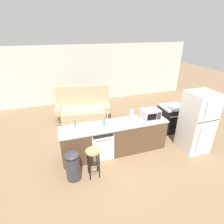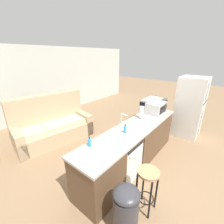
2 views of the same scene
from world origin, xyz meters
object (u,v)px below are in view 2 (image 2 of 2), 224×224
(bar_stool, at_px, (147,182))
(trash_bin, at_px, (126,210))
(couch, at_px, (53,126))
(dishwasher, at_px, (122,157))
(microwave, at_px, (156,108))
(refrigerator, at_px, (190,107))
(paper_towel_roll, at_px, (142,113))
(stove_range, at_px, (153,112))
(soap_bottle, at_px, (125,129))
(kettle, at_px, (156,99))
(dish_soap_bottle, at_px, (90,142))

(bar_stool, distance_m, trash_bin, 0.49)
(bar_stool, height_order, couch, couch)
(dishwasher, distance_m, trash_bin, 1.05)
(microwave, distance_m, trash_bin, 2.45)
(refrigerator, distance_m, paper_towel_roll, 1.81)
(stove_range, xyz_separation_m, refrigerator, (-0.00, -1.10, 0.41))
(bar_stool, bearing_deg, soap_bottle, 57.04)
(soap_bottle, bearing_deg, trash_bin, -144.58)
(soap_bottle, height_order, bar_stool, soap_bottle)
(stove_range, bearing_deg, refrigerator, -90.01)
(paper_towel_roll, bearing_deg, trash_bin, -156.43)
(refrigerator, height_order, kettle, refrigerator)
(kettle, bearing_deg, dish_soap_bottle, -176.05)
(dishwasher, xyz_separation_m, microwave, (1.44, -0.00, 0.62))
(dishwasher, xyz_separation_m, couch, (-0.09, 2.35, -0.03))
(refrigerator, bearing_deg, stove_range, 89.99)
(dish_soap_bottle, bearing_deg, soap_bottle, -14.61)
(paper_towel_roll, relative_size, couch, 0.13)
(refrigerator, distance_m, trash_bin, 3.46)
(bar_stool, relative_size, trash_bin, 1.00)
(stove_range, relative_size, kettle, 4.39)
(soap_bottle, relative_size, couch, 0.08)
(dishwasher, relative_size, kettle, 4.10)
(soap_bottle, distance_m, bar_stool, 0.98)
(kettle, height_order, couch, couch)
(dish_soap_bottle, bearing_deg, couch, 75.98)
(dishwasher, distance_m, couch, 2.35)
(microwave, height_order, couch, couch)
(dish_soap_bottle, relative_size, couch, 0.08)
(refrigerator, relative_size, couch, 0.82)
(refrigerator, relative_size, dish_soap_bottle, 9.84)
(dishwasher, bearing_deg, paper_towel_roll, 7.59)
(kettle, height_order, bar_stool, kettle)
(paper_towel_roll, distance_m, dish_soap_bottle, 1.56)
(refrigerator, height_order, trash_bin, refrigerator)
(microwave, height_order, kettle, microwave)
(stove_range, xyz_separation_m, trash_bin, (-3.43, -1.19, -0.07))
(paper_towel_roll, distance_m, soap_bottle, 0.83)
(microwave, height_order, trash_bin, microwave)
(microwave, xyz_separation_m, paper_towel_roll, (-0.51, 0.13, -0.00))
(dish_soap_bottle, distance_m, trash_bin, 1.06)
(stove_range, relative_size, trash_bin, 1.22)
(dishwasher, relative_size, paper_towel_roll, 2.98)
(stove_range, distance_m, kettle, 0.57)
(refrigerator, height_order, paper_towel_roll, refrigerator)
(paper_towel_roll, bearing_deg, dishwasher, -172.41)
(dishwasher, relative_size, bar_stool, 1.14)
(stove_range, bearing_deg, trash_bin, -160.82)
(microwave, distance_m, bar_stool, 2.01)
(refrigerator, xyz_separation_m, soap_bottle, (-2.49, 0.57, 0.11))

